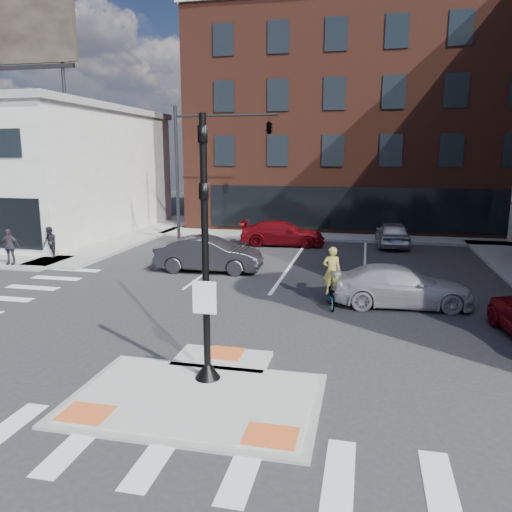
% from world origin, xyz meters
% --- Properties ---
extents(ground, '(120.00, 120.00, 0.00)m').
position_xyz_m(ground, '(0.00, 0.00, 0.00)').
color(ground, '#28282B').
rests_on(ground, ground).
extents(refuge_island, '(5.40, 4.65, 0.13)m').
position_xyz_m(refuge_island, '(0.00, -0.26, 0.05)').
color(refuge_island, gray).
rests_on(refuge_island, ground).
extents(sidewalk_nw, '(23.50, 20.50, 0.15)m').
position_xyz_m(sidewalk_nw, '(-16.76, 15.29, 0.08)').
color(sidewalk_nw, gray).
rests_on(sidewalk_nw, ground).
extents(sidewalk_n, '(26.00, 3.00, 0.15)m').
position_xyz_m(sidewalk_n, '(3.00, 22.00, 0.07)').
color(sidewalk_n, gray).
rests_on(sidewalk_n, ground).
extents(building_n, '(24.40, 18.40, 15.50)m').
position_xyz_m(building_n, '(3.00, 31.99, 7.80)').
color(building_n, '#492116').
rests_on(building_n, ground).
extents(building_far_left, '(10.00, 12.00, 10.00)m').
position_xyz_m(building_far_left, '(-4.00, 52.00, 5.00)').
color(building_far_left, slate).
rests_on(building_far_left, ground).
extents(building_far_right, '(12.00, 12.00, 12.00)m').
position_xyz_m(building_far_right, '(9.00, 54.00, 6.00)').
color(building_far_right, brown).
rests_on(building_far_right, ground).
extents(signal_pole, '(0.60, 0.60, 5.98)m').
position_xyz_m(signal_pole, '(0.00, 0.40, 2.36)').
color(signal_pole, black).
rests_on(signal_pole, refuge_island).
extents(mast_arm_signal, '(6.10, 2.24, 8.00)m').
position_xyz_m(mast_arm_signal, '(-3.47, 18.00, 6.21)').
color(mast_arm_signal, black).
rests_on(mast_arm_signal, ground).
extents(white_pickup, '(5.06, 2.46, 1.42)m').
position_xyz_m(white_pickup, '(4.74, 7.69, 0.71)').
color(white_pickup, silver).
rests_on(white_pickup, ground).
extents(bg_car_dark, '(4.86, 1.87, 1.58)m').
position_xyz_m(bg_car_dark, '(-3.46, 11.29, 0.79)').
color(bg_car_dark, '#27262B').
rests_on(bg_car_dark, ground).
extents(bg_car_silver, '(1.98, 4.43, 1.48)m').
position_xyz_m(bg_car_silver, '(5.00, 19.64, 0.74)').
color(bg_car_silver, '#B4B8BC').
rests_on(bg_car_silver, ground).
extents(bg_car_red, '(5.04, 2.28, 1.43)m').
position_xyz_m(bg_car_red, '(-1.30, 18.66, 0.72)').
color(bg_car_red, maroon).
rests_on(bg_car_red, ground).
extents(cyclist, '(0.87, 1.77, 2.15)m').
position_xyz_m(cyclist, '(2.38, 7.00, 0.72)').
color(cyclist, '#3F3F44').
rests_on(cyclist, ground).
extents(pedestrian_a, '(0.96, 0.91, 1.56)m').
position_xyz_m(pedestrian_a, '(-12.00, 11.89, 0.93)').
color(pedestrian_a, black).
rests_on(pedestrian_a, sidewalk_nw).
extents(pedestrian_b, '(1.06, 0.62, 1.69)m').
position_xyz_m(pedestrian_b, '(-12.84, 10.00, 1.00)').
color(pedestrian_b, '#312B35').
rests_on(pedestrian_b, sidewalk_nw).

